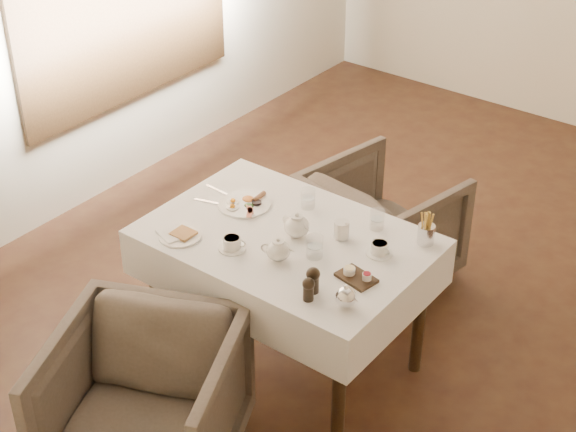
% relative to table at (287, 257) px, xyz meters
% --- Properties ---
extents(table, '(1.28, 0.88, 0.75)m').
position_rel_table_xyz_m(table, '(0.00, 0.00, 0.00)').
color(table, black).
rests_on(table, ground).
extents(armchair_near, '(0.99, 1.00, 0.70)m').
position_rel_table_xyz_m(armchair_near, '(-0.06, -0.89, -0.29)').
color(armchair_near, '#4A3F36').
rests_on(armchair_near, ground).
extents(armchair_far, '(0.84, 0.86, 0.67)m').
position_rel_table_xyz_m(armchair_far, '(-0.03, 0.90, -0.31)').
color(armchair_far, '#4A3F36').
rests_on(armchair_far, ground).
extents(breakfast_plate, '(0.25, 0.25, 0.03)m').
position_rel_table_xyz_m(breakfast_plate, '(-0.32, 0.09, 0.13)').
color(breakfast_plate, white).
rests_on(breakfast_plate, table).
extents(side_plate, '(0.21, 0.20, 0.02)m').
position_rel_table_xyz_m(side_plate, '(-0.39, -0.31, 0.13)').
color(side_plate, white).
rests_on(side_plate, table).
extents(teapot_centre, '(0.17, 0.14, 0.13)m').
position_rel_table_xyz_m(teapot_centre, '(0.04, 0.02, 0.18)').
color(teapot_centre, white).
rests_on(teapot_centre, table).
extents(teapot_front, '(0.18, 0.16, 0.12)m').
position_rel_table_xyz_m(teapot_front, '(0.09, -0.18, 0.17)').
color(teapot_front, white).
rests_on(teapot_front, table).
extents(creamer, '(0.08, 0.08, 0.08)m').
position_rel_table_xyz_m(creamer, '(0.21, 0.14, 0.16)').
color(creamer, white).
rests_on(creamer, table).
extents(teacup_near, '(0.12, 0.12, 0.06)m').
position_rel_table_xyz_m(teacup_near, '(-0.13, -0.23, 0.14)').
color(teacup_near, white).
rests_on(teacup_near, table).
extents(teacup_far, '(0.12, 0.12, 0.06)m').
position_rel_table_xyz_m(teacup_far, '(0.42, 0.13, 0.14)').
color(teacup_far, white).
rests_on(teacup_far, table).
extents(glass_left, '(0.09, 0.09, 0.10)m').
position_rel_table_xyz_m(glass_left, '(-0.07, 0.26, 0.16)').
color(glass_left, silver).
rests_on(glass_left, table).
extents(glass_mid, '(0.09, 0.09, 0.10)m').
position_rel_table_xyz_m(glass_mid, '(0.20, -0.06, 0.17)').
color(glass_mid, silver).
rests_on(glass_mid, table).
extents(glass_right, '(0.07, 0.07, 0.09)m').
position_rel_table_xyz_m(glass_right, '(0.29, 0.30, 0.16)').
color(glass_right, silver).
rests_on(glass_right, table).
extents(condiment_board, '(0.18, 0.14, 0.04)m').
position_rel_table_xyz_m(condiment_board, '(0.44, -0.08, 0.13)').
color(condiment_board, black).
rests_on(condiment_board, table).
extents(pepper_mill_left, '(0.06, 0.06, 0.12)m').
position_rel_table_xyz_m(pepper_mill_left, '(0.34, -0.27, 0.18)').
color(pepper_mill_left, black).
rests_on(pepper_mill_left, table).
extents(pepper_mill_right, '(0.05, 0.05, 0.11)m').
position_rel_table_xyz_m(pepper_mill_right, '(0.36, -0.32, 0.17)').
color(pepper_mill_right, black).
rests_on(pepper_mill_right, table).
extents(silver_pot, '(0.11, 0.09, 0.11)m').
position_rel_table_xyz_m(silver_pot, '(0.51, -0.27, 0.17)').
color(silver_pot, white).
rests_on(silver_pot, table).
extents(fries_cup, '(0.08, 0.08, 0.17)m').
position_rel_table_xyz_m(fries_cup, '(0.53, 0.33, 0.19)').
color(fries_cup, silver).
rests_on(fries_cup, table).
extents(cutlery_fork, '(0.19, 0.03, 0.00)m').
position_rel_table_xyz_m(cutlery_fork, '(-0.50, 0.11, 0.12)').
color(cutlery_fork, silver).
rests_on(cutlery_fork, table).
extents(cutlery_knife, '(0.18, 0.07, 0.00)m').
position_rel_table_xyz_m(cutlery_knife, '(-0.47, 0.01, 0.12)').
color(cutlery_knife, silver).
rests_on(cutlery_knife, table).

